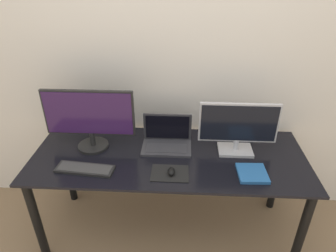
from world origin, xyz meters
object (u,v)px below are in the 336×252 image
monitor_right (238,127)px  keyboard (85,169)px  laptop (167,139)px  book (252,173)px  monitor_left (89,118)px  mouse (171,171)px

monitor_right → keyboard: monitor_right is taller
monitor_right → laptop: (-0.48, 0.04, -0.14)m
monitor_right → laptop: monitor_right is taller
book → monitor_right: bearing=105.6°
laptop → monitor_left: bearing=-175.5°
monitor_right → laptop: size_ratio=1.52×
monitor_right → book: size_ratio=2.71×
monitor_right → mouse: monitor_right is taller
monitor_left → book: (1.07, -0.25, -0.22)m
laptop → monitor_right: bearing=-5.0°
keyboard → mouse: 0.55m
monitor_right → book: 0.32m
monitor_left → monitor_right: size_ratio=1.17×
book → mouse: bearing=-177.0°
laptop → book: size_ratio=1.78×
monitor_left → laptop: bearing=4.5°
monitor_left → laptop: (0.52, 0.04, -0.18)m
mouse → monitor_right: bearing=33.0°
keyboard → book: book is taller
monitor_left → monitor_right: bearing=0.0°
keyboard → mouse: size_ratio=5.09×
mouse → book: mouse is taller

